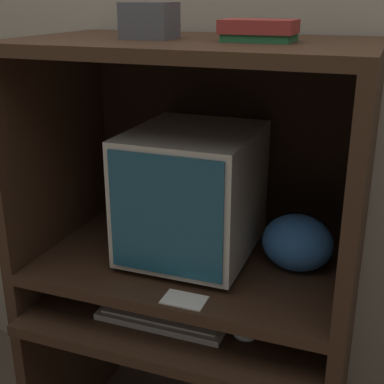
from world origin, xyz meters
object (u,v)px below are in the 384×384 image
Objects in this scene: mouse at (245,336)px; storage_box at (150,21)px; crt_monitor at (193,192)px; book_stack at (259,31)px; snack_bag at (297,243)px; keyboard at (165,315)px.

mouse is 0.95m from storage_box.
book_stack is (0.20, -0.04, 0.50)m from crt_monitor.
mouse is (0.24, -0.20, -0.35)m from crt_monitor.
storage_box is (-0.45, -0.06, 0.65)m from snack_bag.
storage_box is at bearing -178.68° from book_stack.
book_stack is at bearing 101.92° from mouse.
book_stack is (0.23, 0.14, 0.85)m from keyboard.
crt_monitor is at bearing -177.50° from snack_bag.
mouse is at bearing -39.88° from crt_monitor.
crt_monitor is at bearing 169.15° from book_stack.
mouse is 0.30× the size of snack_bag.
snack_bag is at bearing 27.90° from keyboard.
snack_bag reaches higher than keyboard.
crt_monitor is 0.36m from snack_bag.
keyboard is 1.87× the size of snack_bag.
book_stack is 1.39× the size of storage_box.
mouse is 0.47× the size of storage_box.
storage_box is (-0.32, -0.01, 0.02)m from book_stack.
snack_bag is (0.10, 0.21, 0.22)m from mouse.
book_stack reaches higher than keyboard.
keyboard is 0.89m from book_stack.
keyboard is at bearing -152.10° from snack_bag.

